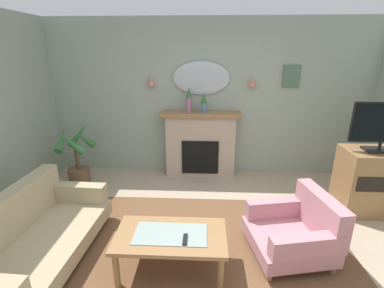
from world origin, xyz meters
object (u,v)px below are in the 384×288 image
object	(u,v)px
mantel_vase_right	(189,100)
fireplace	(200,145)
wall_sconce_left	(151,81)
floral_couch	(32,235)
tv_cabinet	(370,181)
coffee_table	(171,239)
potted_plant_tall_palm	(77,159)
mantel_vase_left	(204,103)
tv_remote	(185,240)
wall_mirror	(201,78)
armchair_by_coffee_table	(297,229)
framed_picture	(291,76)
wall_sconce_right	(252,82)

from	to	relation	value
mantel_vase_right	fireplace	bearing A→B (deg)	8.06
wall_sconce_left	fireplace	bearing A→B (deg)	-6.16
floral_couch	tv_cabinet	world-z (taller)	tv_cabinet
coffee_table	potted_plant_tall_palm	distance (m)	2.53
coffee_table	floral_couch	world-z (taller)	floral_couch
mantel_vase_left	tv_remote	distance (m)	2.56
wall_mirror	coffee_table	bearing A→B (deg)	-95.63
floral_couch	armchair_by_coffee_table	size ratio (longest dim) A/B	1.83
mantel_vase_right	coffee_table	size ratio (longest dim) A/B	0.38
wall_sconce_left	coffee_table	world-z (taller)	wall_sconce_left
mantel_vase_left	floral_couch	size ratio (longest dim) A/B	0.18
mantel_vase_right	mantel_vase_left	bearing A→B (deg)	0.00
mantel_vase_right	coffee_table	bearing A→B (deg)	-91.11
wall_sconce_left	coffee_table	size ratio (longest dim) A/B	0.13
wall_sconce_left	coffee_table	bearing A→B (deg)	-76.04
wall_sconce_left	floral_couch	xyz separation A→B (m)	(-0.87, -2.37, -1.34)
coffee_table	wall_mirror	bearing A→B (deg)	84.37
tv_cabinet	potted_plant_tall_palm	bearing A→B (deg)	172.96
mantel_vase_right	tv_remote	world-z (taller)	mantel_vase_right
wall_mirror	floral_couch	xyz separation A→B (m)	(-1.72, -2.42, -1.39)
floral_couch	armchair_by_coffee_table	bearing A→B (deg)	5.25
coffee_table	framed_picture	bearing A→B (deg)	55.02
mantel_vase_left	tv_remote	size ratio (longest dim) A/B	2.01
mantel_vase_left	tv_cabinet	xyz separation A→B (m)	(2.32, -1.05, -0.88)
tv_remote	potted_plant_tall_palm	bearing A→B (deg)	135.23
wall_sconce_left	tv_remote	xyz separation A→B (m)	(0.75, -2.52, -1.21)
wall_mirror	wall_sconce_left	distance (m)	0.85
wall_mirror	tv_cabinet	bearing A→B (deg)	-27.19
tv_remote	tv_cabinet	size ratio (longest dim) A/B	0.18
framed_picture	tv_cabinet	distance (m)	1.99
armchair_by_coffee_table	framed_picture	bearing A→B (deg)	79.49
fireplace	floral_couch	distance (m)	2.86
fireplace	wall_mirror	distance (m)	1.15
mantel_vase_right	mantel_vase_left	world-z (taller)	mantel_vase_right
wall_mirror	tv_cabinet	world-z (taller)	wall_mirror
coffee_table	floral_couch	xyz separation A→B (m)	(-1.48, 0.07, -0.06)
armchair_by_coffee_table	mantel_vase_right	bearing A→B (deg)	123.15
floral_couch	potted_plant_tall_palm	world-z (taller)	potted_plant_tall_palm
wall_mirror	framed_picture	xyz separation A→B (m)	(1.50, 0.01, 0.04)
mantel_vase_left	wall_mirror	xyz separation A→B (m)	(-0.05, 0.17, 0.38)
tv_remote	potted_plant_tall_palm	world-z (taller)	potted_plant_tall_palm
floral_couch	wall_mirror	bearing A→B (deg)	54.53
wall_mirror	potted_plant_tall_palm	size ratio (longest dim) A/B	0.92
tv_remote	floral_couch	distance (m)	1.64
framed_picture	coffee_table	distance (m)	3.34
tv_remote	armchair_by_coffee_table	xyz separation A→B (m)	(1.19, 0.42, -0.15)
framed_picture	potted_plant_tall_palm	size ratio (longest dim) A/B	0.34
wall_sconce_right	tv_cabinet	size ratio (longest dim) A/B	0.16
coffee_table	armchair_by_coffee_table	size ratio (longest dim) A/B	1.15
mantel_vase_left	floral_couch	distance (m)	3.03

